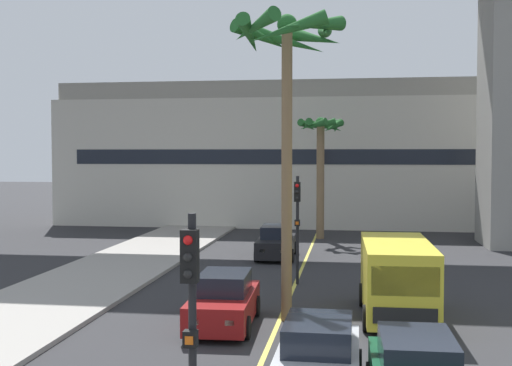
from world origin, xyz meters
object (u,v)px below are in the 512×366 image
car_queue_front (318,361)px  delivery_van (397,277)px  car_queue_second (276,243)px  palm_tree_mid_median (287,62)px  traffic_light_median_near (191,316)px  car_queue_fourth (224,302)px  palm_tree_near_median (320,143)px  traffic_light_median_far (297,215)px

car_queue_front → delivery_van: delivery_van is taller
car_queue_second → palm_tree_mid_median: size_ratio=0.45×
traffic_light_median_near → palm_tree_mid_median: palm_tree_mid_median is taller
car_queue_fourth → car_queue_second: bearing=89.6°
palm_tree_near_median → car_queue_second: bearing=-103.2°
car_queue_fourth → palm_tree_near_median: bearing=84.8°
car_queue_fourth → palm_tree_mid_median: size_ratio=0.45×
car_queue_fourth → traffic_light_median_near: bearing=-81.7°
car_queue_fourth → delivery_van: delivery_van is taller
car_queue_fourth → traffic_light_median_near: (1.40, -9.59, 1.99)m
car_queue_front → car_queue_fourth: same height
car_queue_second → car_queue_fourth: size_ratio=1.00×
car_queue_fourth → palm_tree_near_median: (1.85, 20.32, 4.97)m
car_queue_second → traffic_light_median_far: bearing=-76.4°
car_queue_second → palm_tree_near_median: palm_tree_near_median is taller
car_queue_front → traffic_light_median_far: traffic_light_median_far is taller
traffic_light_median_near → traffic_light_median_far: (0.23, 15.98, 0.00)m
car_queue_fourth → delivery_van: size_ratio=0.79×
car_queue_front → traffic_light_median_near: bearing=-109.9°
palm_tree_near_median → palm_tree_mid_median: 19.53m
palm_tree_mid_median → traffic_light_median_far: bearing=91.3°
car_queue_second → palm_tree_near_median: size_ratio=0.57×
delivery_van → traffic_light_median_far: (-3.44, 4.84, 1.43)m
car_queue_front → traffic_light_median_near: 5.13m
palm_tree_mid_median → car_queue_second: bearing=98.0°
car_queue_front → palm_tree_mid_median: 9.39m
traffic_light_median_near → delivery_van: bearing=71.7°
car_queue_front → palm_tree_near_median: (-1.15, 25.46, 4.97)m
traffic_light_median_near → car_queue_front: bearing=70.1°
car_queue_front → delivery_van: bearing=72.8°
palm_tree_near_median → traffic_light_median_near: bearing=-90.9°
traffic_light_median_far → palm_tree_near_median: size_ratio=0.58×
car_queue_front → traffic_light_median_near: (-1.61, -4.45, 1.99)m
car_queue_second → traffic_light_median_far: (1.55, -6.37, 1.99)m
palm_tree_mid_median → palm_tree_near_median: bearing=89.7°
delivery_van → palm_tree_mid_median: bearing=-168.9°
car_queue_front → palm_tree_mid_median: palm_tree_mid_median is taller
traffic_light_median_near → palm_tree_near_median: bearing=89.1°
delivery_van → palm_tree_mid_median: 7.34m
car_queue_front → traffic_light_median_far: bearing=96.8°
car_queue_second → palm_tree_near_median: bearing=76.8°
palm_tree_mid_median → car_queue_front: bearing=-78.3°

